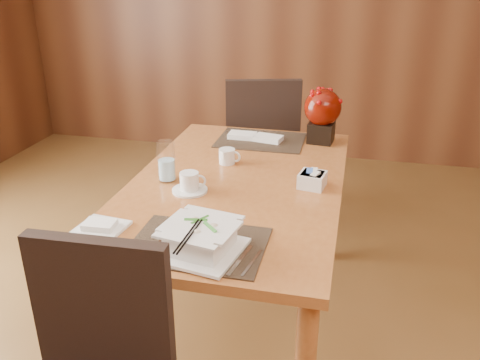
% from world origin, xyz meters
% --- Properties ---
extents(dining_table, '(0.90, 1.50, 0.75)m').
position_xyz_m(dining_table, '(0.00, 0.60, 0.65)').
color(dining_table, '#AD6430').
rests_on(dining_table, ground).
extents(placemat_near, '(0.45, 0.33, 0.01)m').
position_xyz_m(placemat_near, '(0.00, 0.05, 0.75)').
color(placemat_near, black).
rests_on(placemat_near, dining_table).
extents(placemat_far, '(0.45, 0.33, 0.01)m').
position_xyz_m(placemat_far, '(0.00, 1.15, 0.75)').
color(placemat_far, black).
rests_on(placemat_far, dining_table).
extents(soup_setting, '(0.29, 0.29, 0.10)m').
position_xyz_m(soup_setting, '(0.02, 0.01, 0.80)').
color(soup_setting, white).
rests_on(soup_setting, dining_table).
extents(coffee_cup, '(0.15, 0.15, 0.08)m').
position_xyz_m(coffee_cup, '(-0.16, 0.46, 0.79)').
color(coffee_cup, white).
rests_on(coffee_cup, dining_table).
extents(water_glass, '(0.09, 0.09, 0.18)m').
position_xyz_m(water_glass, '(-0.29, 0.54, 0.84)').
color(water_glass, white).
rests_on(water_glass, dining_table).
extents(creamer_jug, '(0.11, 0.11, 0.07)m').
position_xyz_m(creamer_jug, '(-0.09, 0.80, 0.79)').
color(creamer_jug, white).
rests_on(creamer_jug, dining_table).
extents(sugar_caddy, '(0.12, 0.12, 0.06)m').
position_xyz_m(sugar_caddy, '(0.32, 0.62, 0.78)').
color(sugar_caddy, white).
rests_on(sugar_caddy, dining_table).
extents(berry_decor, '(0.19, 0.19, 0.28)m').
position_xyz_m(berry_decor, '(0.31, 1.21, 0.91)').
color(berry_decor, black).
rests_on(berry_decor, dining_table).
extents(napkins_far, '(0.30, 0.13, 0.03)m').
position_xyz_m(napkins_far, '(-0.02, 1.15, 0.77)').
color(napkins_far, white).
rests_on(napkins_far, dining_table).
extents(bread_plate, '(0.18, 0.18, 0.01)m').
position_xyz_m(bread_plate, '(-0.37, 0.07, 0.76)').
color(bread_plate, white).
rests_on(bread_plate, dining_table).
extents(far_chair, '(0.57, 0.57, 1.00)m').
position_xyz_m(far_chair, '(-0.09, 1.62, 0.56)').
color(far_chair, black).
rests_on(far_chair, ground).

